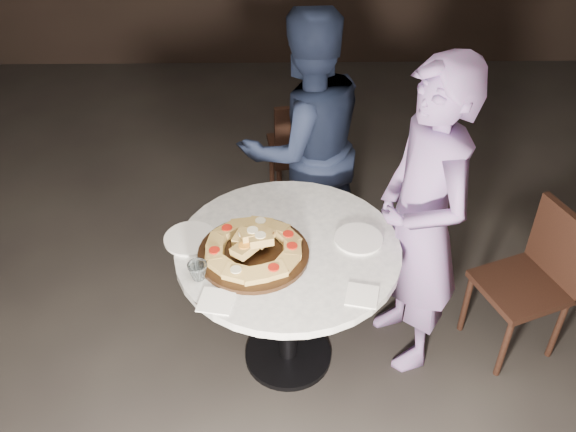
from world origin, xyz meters
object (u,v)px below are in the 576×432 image
at_px(serving_board, 254,254).
at_px(diner_navy, 304,145).
at_px(chair_far, 303,148).
at_px(chair_right, 537,274).
at_px(diner_teal, 421,224).
at_px(table, 288,270).
at_px(water_glass, 198,271).
at_px(focaccia_pile, 253,246).

bearing_deg(serving_board, diner_navy, 73.84).
bearing_deg(diner_navy, chair_far, -114.60).
height_order(serving_board, diner_navy, diner_navy).
distance_m(chair_right, diner_teal, 0.69).
bearing_deg(diner_teal, serving_board, -95.72).
xyz_separation_m(chair_far, diner_navy, (-0.01, -0.42, 0.28)).
distance_m(serving_board, diner_teal, 0.75).
bearing_deg(chair_far, serving_board, 69.96).
height_order(serving_board, diner_teal, diner_teal).
xyz_separation_m(table, chair_far, (0.11, 1.21, -0.13)).
height_order(chair_far, diner_teal, diner_teal).
bearing_deg(diner_navy, water_glass, 41.70).
xyz_separation_m(serving_board, diner_teal, (0.73, 0.14, 0.04)).
distance_m(table, serving_board, 0.22).
bearing_deg(water_glass, serving_board, 31.17).
distance_m(chair_right, diner_navy, 1.32).
xyz_separation_m(focaccia_pile, diner_navy, (0.25, 0.85, -0.04)).
xyz_separation_m(focaccia_pile, chair_right, (1.33, 0.16, -0.34)).
bearing_deg(diner_navy, diner_teal, 101.33).
height_order(serving_board, chair_far, chair_far).
relative_size(focaccia_pile, diner_navy, 0.28).
xyz_separation_m(table, chair_right, (1.18, 0.11, -0.15)).
relative_size(chair_right, diner_navy, 0.52).
relative_size(focaccia_pile, chair_far, 0.52).
relative_size(chair_right, diner_teal, 0.50).
distance_m(serving_board, diner_navy, 0.88).
height_order(table, diner_teal, diner_teal).
bearing_deg(serving_board, chair_right, 7.04).
height_order(water_glass, chair_far, water_glass).
bearing_deg(focaccia_pile, diner_navy, 73.79).
bearing_deg(diner_teal, chair_right, 76.60).
bearing_deg(water_glass, table, 27.03).
relative_size(focaccia_pile, water_glass, 5.09).
height_order(focaccia_pile, chair_right, focaccia_pile).
xyz_separation_m(focaccia_pile, chair_far, (0.26, 1.26, -0.32)).
distance_m(table, focaccia_pile, 0.25).
relative_size(water_glass, diner_navy, 0.06).
height_order(table, water_glass, water_glass).
xyz_separation_m(serving_board, diner_navy, (0.25, 0.85, 0.00)).
bearing_deg(diner_teal, table, -98.32).
height_order(focaccia_pile, diner_teal, diner_teal).
height_order(serving_board, focaccia_pile, focaccia_pile).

